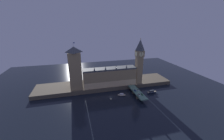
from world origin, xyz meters
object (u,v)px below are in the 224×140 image
object	(u,v)px
car_southbound_trail	(138,90)
pedestrian_near_rail	(138,95)
boat_downstream	(152,92)
car_northbound_trail	(139,95)
boat_upstream	(122,95)
car_southbound_lead	(142,94)
street_lamp_far	(130,85)
street_lamp_near	(139,94)
pedestrian_far_rail	(132,89)
car_northbound_lead	(135,90)
victoria_tower	(75,68)
pedestrian_mid_walk	(141,92)
clock_tower	(139,60)

from	to	relation	value
car_southbound_trail	pedestrian_near_rail	size ratio (longest dim) A/B	2.51
boat_downstream	pedestrian_near_rail	bearing A→B (deg)	-156.19
car_northbound_trail	boat_upstream	world-z (taller)	car_northbound_trail
car_southbound_lead	street_lamp_far	distance (m)	26.36
car_southbound_lead	street_lamp_far	bearing A→B (deg)	106.21
car_northbound_trail	street_lamp_near	size ratio (longest dim) A/B	0.67
boat_upstream	pedestrian_near_rail	bearing A→B (deg)	-43.98
pedestrian_far_rail	boat_downstream	xyz separation A→B (m)	(28.97, -5.66, -5.87)
car_northbound_lead	street_lamp_near	bearing A→B (deg)	-98.57
car_northbound_trail	pedestrian_far_rail	world-z (taller)	pedestrian_far_rail
victoria_tower	car_northbound_trail	xyz separation A→B (m)	(82.02, -45.86, -30.59)
pedestrian_mid_walk	car_northbound_lead	bearing A→B (deg)	137.30
pedestrian_far_rail	street_lamp_far	size ratio (longest dim) A/B	0.28
pedestrian_near_rail	boat_downstream	world-z (taller)	pedestrian_near_rail
car_southbound_lead	boat_upstream	world-z (taller)	car_southbound_lead
victoria_tower	car_northbound_lead	size ratio (longest dim) A/B	15.39
pedestrian_mid_walk	clock_tower	bearing A→B (deg)	73.03
pedestrian_far_rail	victoria_tower	bearing A→B (deg)	160.65
victoria_tower	pedestrian_near_rail	size ratio (longest dim) A/B	43.52
boat_upstream	car_northbound_lead	bearing A→B (deg)	-7.26
pedestrian_far_rail	boat_downstream	bearing A→B (deg)	-11.05
victoria_tower	pedestrian_mid_walk	xyz separation A→B (m)	(88.92, -38.56, -30.40)
car_southbound_lead	pedestrian_far_rail	world-z (taller)	pedestrian_far_rail
car_northbound_trail	boat_downstream	distance (m)	29.86
victoria_tower	car_northbound_trail	size ratio (longest dim) A/B	14.97
victoria_tower	pedestrian_far_rail	world-z (taller)	victoria_tower
car_northbound_lead	street_lamp_near	distance (m)	18.49
clock_tower	pedestrian_near_rail	world-z (taller)	clock_tower
car_southbound_trail	car_northbound_lead	bearing A→B (deg)	176.57
street_lamp_near	street_lamp_far	bearing A→B (deg)	90.00
car_southbound_lead	street_lamp_far	xyz separation A→B (m)	(-7.30, 25.10, 3.40)
pedestrian_near_rail	street_lamp_near	world-z (taller)	street_lamp_near
car_southbound_lead	boat_downstream	distance (m)	25.79
victoria_tower	pedestrian_near_rail	distance (m)	97.15
boat_downstream	pedestrian_mid_walk	bearing A→B (deg)	-166.06
boat_downstream	pedestrian_far_rail	bearing A→B (deg)	168.95
street_lamp_near	boat_downstream	bearing A→B (deg)	29.27
clock_tower	pedestrian_far_rail	size ratio (longest dim) A/B	39.32
street_lamp_far	boat_downstream	bearing A→B (deg)	-23.84
car_northbound_lead	boat_downstream	size ratio (longest dim) A/B	0.27
boat_downstream	car_northbound_lead	bearing A→B (deg)	176.88
car_northbound_lead	car_southbound_lead	xyz separation A→B (m)	(4.60, -13.58, 0.00)
car_northbound_lead	pedestrian_near_rail	world-z (taller)	pedestrian_near_rail
car_northbound_lead	boat_upstream	distance (m)	20.70
clock_tower	boat_upstream	distance (m)	62.50
clock_tower	car_northbound_lead	distance (m)	49.86
pedestrian_near_rail	clock_tower	bearing A→B (deg)	65.05
pedestrian_mid_walk	boat_upstream	world-z (taller)	pedestrian_mid_walk
pedestrian_far_rail	boat_downstream	size ratio (longest dim) A/B	0.11
pedestrian_mid_walk	pedestrian_far_rail	world-z (taller)	pedestrian_far_rail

